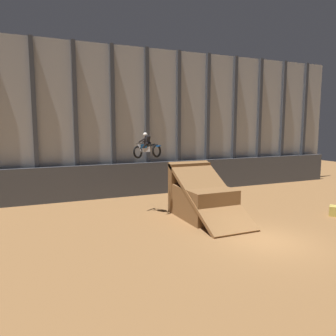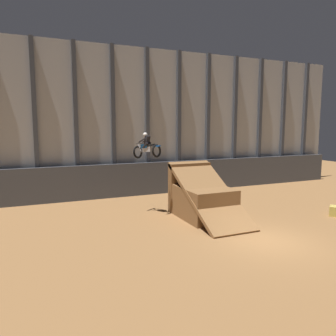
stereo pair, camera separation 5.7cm
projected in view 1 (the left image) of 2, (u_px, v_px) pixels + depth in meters
name	position (u px, v px, depth m)	size (l,w,h in m)	color
ground_plane	(267.00, 241.00, 14.30)	(60.00, 60.00, 0.00)	olive
arena_back_wall	(162.00, 122.00, 24.46)	(32.00, 0.40, 10.53)	#ADB2B7
lower_barrier	(166.00, 177.00, 24.34)	(31.36, 0.20, 2.36)	#474C56
dirt_ramp	(201.00, 198.00, 18.11)	(2.56, 5.19, 3.01)	brown
rider_bike_solo	(147.00, 147.00, 18.29)	(1.41, 1.73, 1.51)	black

